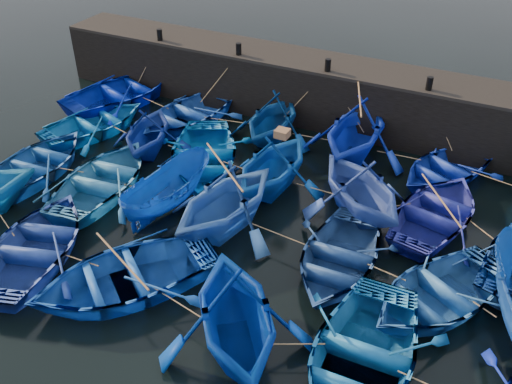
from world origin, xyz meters
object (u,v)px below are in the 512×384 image
at_px(boat_0, 123,91).
at_px(wooden_crate, 282,133).
at_px(boat_8, 203,156).
at_px(boat_13, 38,163).

distance_m(boat_0, wooden_crate, 10.24).
xyz_separation_m(boat_0, boat_8, (6.20, -3.28, -0.03)).
height_order(boat_8, boat_13, boat_8).
distance_m(boat_8, wooden_crate, 3.76).
distance_m(boat_8, boat_13, 6.06).
bearing_deg(boat_8, wooden_crate, -29.49).
height_order(boat_0, boat_8, boat_0).
bearing_deg(boat_8, boat_13, -176.71).
xyz_separation_m(boat_8, wooden_crate, (3.28, -0.15, 1.83)).
height_order(boat_0, boat_13, boat_0).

